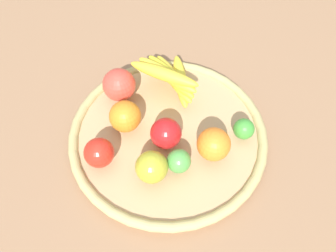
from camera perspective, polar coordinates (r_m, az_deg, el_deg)
The scene contains 11 objects.
ground_plane at distance 0.79m, azimuth 0.00°, elevation -2.19°, with size 2.40×2.40×0.00m, color #8F694B.
basket at distance 0.78m, azimuth 0.00°, elevation -1.52°, with size 0.46×0.46×0.03m.
orange_1 at distance 0.75m, azimuth -7.38°, elevation 1.58°, with size 0.07×0.07×0.07m, color orange.
apple_3 at distance 0.72m, azimuth -0.45°, elevation -1.27°, with size 0.07×0.07×0.07m, color red.
banana_bunch at distance 0.81m, azimuth 0.56°, elevation 8.44°, with size 0.17×0.17×0.09m.
lime_0 at distance 0.76m, azimuth 12.88°, elevation -0.49°, with size 0.05×0.05×0.05m, color green.
apple_1 at distance 0.68m, azimuth -2.82°, elevation -7.04°, with size 0.07×0.07×0.07m, color #A5A22B.
apple_0 at distance 0.81m, azimuth -8.38°, elevation 7.00°, with size 0.08×0.08×0.08m, color #D64335.
lime_1 at distance 0.70m, azimuth 1.86°, elevation -6.03°, with size 0.05×0.05×0.05m, color #4F9E44.
apple_2 at distance 0.71m, azimuth -11.74°, elevation -4.51°, with size 0.06×0.06×0.06m, color red.
orange_0 at distance 0.71m, azimuth 7.84°, elevation -3.12°, with size 0.07×0.07×0.07m, color orange.
Camera 1 is at (-0.06, 0.41, 0.68)m, focal length 35.54 mm.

